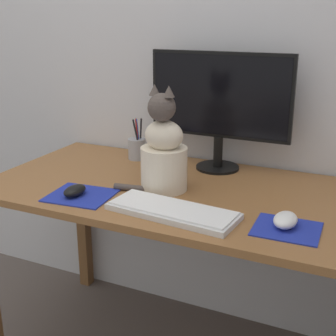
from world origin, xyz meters
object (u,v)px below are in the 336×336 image
Objects in this scene: monitor at (220,102)px; pen_cup at (137,148)px; keyboard at (172,211)px; cat at (163,152)px; computer_mouse_left at (75,191)px; computer_mouse_right at (285,220)px.

monitor is 0.41m from pen_cup.
keyboard is at bearing -51.09° from pen_cup.
keyboard is 0.25m from cat.
pen_cup is at bearing 144.31° from cat.
pen_cup reaches higher than computer_mouse_left.
computer_mouse_left is at bearing -124.79° from monitor.
pen_cup is (-0.37, 0.46, 0.04)m from keyboard.
computer_mouse_right is at bearing 14.02° from keyboard.
monitor reaches higher than keyboard.
monitor is at bearing 129.42° from computer_mouse_right.
cat is at bearing -107.73° from monitor.
computer_mouse_left is at bearing -175.53° from computer_mouse_right.
computer_mouse_right is 0.28× the size of cat.
keyboard is (0.02, -0.48, -0.25)m from monitor.
computer_mouse_right is (0.69, 0.05, 0.00)m from computer_mouse_left.
monitor is 3.16× the size of pen_cup.
computer_mouse_right is (0.35, -0.43, -0.24)m from monitor.
pen_cup reaches higher than computer_mouse_right.
computer_mouse_left reaches higher than keyboard.
cat is at bearing -47.54° from pen_cup.
computer_mouse_right is at bearing -4.54° from cat.
monitor reaches higher than pen_cup.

